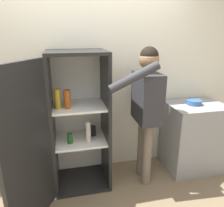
{
  "coord_description": "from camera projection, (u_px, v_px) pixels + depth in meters",
  "views": [
    {
      "loc": [
        -0.33,
        -1.77,
        1.83
      ],
      "look_at": [
        0.21,
        0.64,
        1.02
      ],
      "focal_mm": 35.0,
      "sensor_mm": 36.0,
      "label": 1
    }
  ],
  "objects": [
    {
      "name": "counter",
      "position": [
        193.0,
        136.0,
        3.01
      ],
      "size": [
        0.74,
        0.58,
        0.93
      ],
      "color": "gray",
      "rests_on": "ground_plane"
    },
    {
      "name": "person",
      "position": [
        146.0,
        101.0,
        2.56
      ],
      "size": [
        0.64,
        0.59,
        1.69
      ],
      "color": "#726656",
      "rests_on": "ground_plane"
    },
    {
      "name": "refrigerator",
      "position": [
        69.0,
        126.0,
        2.48
      ],
      "size": [
        1.03,
        1.14,
        1.65
      ],
      "color": "black",
      "rests_on": "ground_plane"
    },
    {
      "name": "bowl",
      "position": [
        194.0,
        102.0,
        2.86
      ],
      "size": [
        0.19,
        0.19,
        0.06
      ],
      "color": "#335B8E",
      "rests_on": "counter"
    },
    {
      "name": "wall_back",
      "position": [
        90.0,
        78.0,
        2.8
      ],
      "size": [
        7.0,
        0.06,
        2.55
      ],
      "color": "silver",
      "rests_on": "ground_plane"
    }
  ]
}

